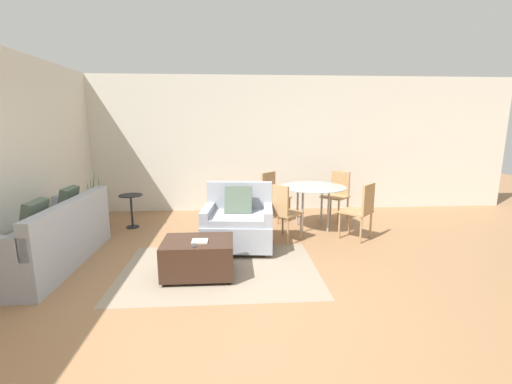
# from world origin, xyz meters

# --- Properties ---
(ground_plane) EXTENTS (20.00, 20.00, 0.00)m
(ground_plane) POSITION_xyz_m (0.00, 0.00, 0.00)
(ground_plane) COLOR #936B47
(wall_back) EXTENTS (12.00, 0.06, 2.75)m
(wall_back) POSITION_xyz_m (0.00, 3.80, 1.38)
(wall_back) COLOR beige
(wall_back) RESTS_ON ground_plane
(wall_left) EXTENTS (0.06, 12.00, 2.75)m
(wall_left) POSITION_xyz_m (-2.77, 1.50, 1.38)
(wall_left) COLOR beige
(wall_left) RESTS_ON ground_plane
(area_rug) EXTENTS (2.43, 1.71, 0.01)m
(area_rug) POSITION_xyz_m (-0.07, 0.71, 0.00)
(area_rug) COLOR gray
(area_rug) RESTS_ON ground_plane
(couch) EXTENTS (0.83, 2.10, 0.93)m
(couch) POSITION_xyz_m (-2.24, 1.04, 0.31)
(couch) COLOR #999EA8
(couch) RESTS_ON ground_plane
(armchair) EXTENTS (1.06, 0.93, 0.93)m
(armchair) POSITION_xyz_m (0.18, 1.51, 0.36)
(armchair) COLOR #999EA8
(armchair) RESTS_ON ground_plane
(ottoman) EXTENTS (0.83, 0.61, 0.45)m
(ottoman) POSITION_xyz_m (-0.32, 0.57, 0.24)
(ottoman) COLOR #382319
(ottoman) RESTS_ON ground_plane
(book_stack) EXTENTS (0.18, 0.15, 0.02)m
(book_stack) POSITION_xyz_m (-0.29, 0.51, 0.46)
(book_stack) COLOR beige
(book_stack) RESTS_ON ottoman
(tv_remote_primary) EXTENTS (0.06, 0.15, 0.01)m
(tv_remote_primary) POSITION_xyz_m (-0.34, 0.40, 0.45)
(tv_remote_primary) COLOR #333338
(tv_remote_primary) RESTS_ON ottoman
(potted_plant) EXTENTS (0.42, 0.42, 1.05)m
(potted_plant) POSITION_xyz_m (-2.26, 2.57, 0.19)
(potted_plant) COLOR brown
(potted_plant) RESTS_ON ground_plane
(side_table) EXTENTS (0.40, 0.40, 0.58)m
(side_table) POSITION_xyz_m (-1.67, 2.62, 0.41)
(side_table) COLOR black
(side_table) RESTS_ON ground_plane
(dining_table) EXTENTS (1.13, 1.13, 0.74)m
(dining_table) POSITION_xyz_m (1.47, 2.36, 0.66)
(dining_table) COLOR #99A8AD
(dining_table) RESTS_ON ground_plane
(dining_chair_near_left) EXTENTS (0.59, 0.59, 0.90)m
(dining_chair_near_left) POSITION_xyz_m (0.85, 1.73, 0.52)
(dining_chair_near_left) COLOR tan
(dining_chair_near_left) RESTS_ON ground_plane
(dining_chair_near_right) EXTENTS (0.59, 0.59, 0.90)m
(dining_chair_near_right) POSITION_xyz_m (2.10, 1.73, 0.52)
(dining_chair_near_right) COLOR tan
(dining_chair_near_right) RESTS_ON ground_plane
(dining_chair_far_left) EXTENTS (0.59, 0.59, 0.90)m
(dining_chair_far_left) POSITION_xyz_m (0.85, 2.98, 0.52)
(dining_chair_far_left) COLOR tan
(dining_chair_far_left) RESTS_ON ground_plane
(dining_chair_far_right) EXTENTS (0.59, 0.59, 0.90)m
(dining_chair_far_right) POSITION_xyz_m (2.10, 2.98, 0.52)
(dining_chair_far_right) COLOR tan
(dining_chair_far_right) RESTS_ON ground_plane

